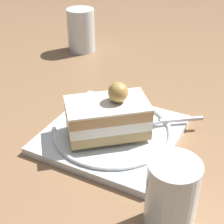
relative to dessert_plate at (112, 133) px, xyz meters
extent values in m
plane|color=#8B6646|center=(0.01, 0.03, -0.01)|extent=(2.40, 2.40, 0.00)
cube|color=white|center=(0.00, 0.00, 0.00)|extent=(0.24, 0.24, 0.01)
torus|color=white|center=(0.00, 0.00, 0.01)|extent=(0.23, 0.23, 0.01)
cube|color=tan|center=(-0.01, 0.00, 0.02)|extent=(0.14, 0.13, 0.02)
cube|color=white|center=(-0.01, 0.00, 0.03)|extent=(0.14, 0.13, 0.02)
cube|color=tan|center=(-0.01, 0.00, 0.05)|extent=(0.14, 0.13, 0.02)
cube|color=white|center=(-0.01, 0.00, 0.06)|extent=(0.14, 0.13, 0.00)
sphere|color=#B68C4A|center=(0.00, -0.01, 0.08)|extent=(0.03, 0.03, 0.03)
cube|color=silver|center=(0.09, -0.07, 0.01)|extent=(0.06, 0.05, 0.00)
cube|color=silver|center=(0.06, -0.04, 0.01)|extent=(0.02, 0.02, 0.00)
cube|color=silver|center=(0.04, -0.03, 0.01)|extent=(0.02, 0.02, 0.00)
cube|color=silver|center=(0.04, -0.03, 0.01)|extent=(0.02, 0.02, 0.00)
cube|color=silver|center=(0.04, -0.03, 0.01)|extent=(0.02, 0.02, 0.00)
cube|color=silver|center=(0.04, -0.03, 0.01)|extent=(0.02, 0.02, 0.00)
cylinder|color=silver|center=(-0.09, -0.16, 0.04)|extent=(0.06, 0.06, 0.09)
cylinder|color=silver|center=(-0.09, -0.16, 0.02)|extent=(0.05, 0.05, 0.05)
cylinder|color=silver|center=(0.23, 0.30, 0.04)|extent=(0.07, 0.07, 0.10)
cylinder|color=beige|center=(0.23, 0.30, 0.03)|extent=(0.06, 0.06, 0.08)
camera|label=1|loc=(-0.33, -0.28, 0.32)|focal=53.80mm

